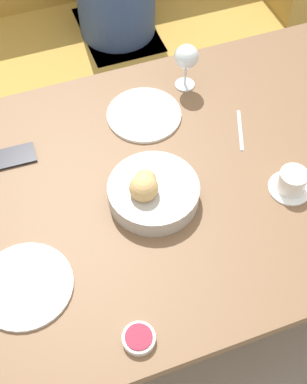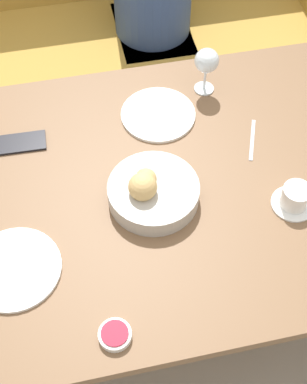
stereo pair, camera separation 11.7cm
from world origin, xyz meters
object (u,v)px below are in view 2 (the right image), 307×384
coffee_cup (295,198)px  jam_bowl_berry (115,335)px  cell_phone (20,143)px  plate_far_center (158,114)px  fork_silver (252,140)px  wine_glass (207,62)px  seated_person (153,16)px  bread_basket (152,191)px  plate_near_left (14,269)px  couch (122,32)px

coffee_cup → jam_bowl_berry: coffee_cup is taller
cell_phone → plate_far_center: bearing=3.6°
fork_silver → plate_far_center: bearing=148.3°
jam_bowl_berry → fork_silver: size_ratio=0.51×
wine_glass → jam_bowl_berry: (-0.42, -0.75, -0.10)m
seated_person → jam_bowl_berry: bearing=-105.4°
bread_basket → coffee_cup: (0.37, -0.10, -0.00)m
fork_silver → coffee_cup: bearing=-81.9°
bread_basket → plate_near_left: bearing=-159.8°
jam_bowl_berry → couch: bearing=79.9°
seated_person → fork_silver: (0.11, -0.91, 0.20)m
couch → seated_person: bearing=-53.7°
wine_glass → cell_phone: size_ratio=1.02×
couch → cell_phone: 1.11m
wine_glass → fork_silver: size_ratio=1.01×
plate_near_left → plate_far_center: bearing=43.6°
plate_near_left → fork_silver: (0.72, 0.29, -0.00)m
couch → seated_person: size_ratio=1.61×
seated_person → wine_glass: 0.74m
fork_silver → bread_basket: bearing=-156.5°
fork_silver → wine_glass: bearing=109.3°
wine_glass → cell_phone: (-0.59, -0.11, -0.11)m
jam_bowl_berry → plate_far_center: bearing=69.6°
jam_bowl_berry → coffee_cup: bearing=26.3°
fork_silver → couch: bearing=101.8°
bread_basket → plate_far_center: bearing=74.5°
coffee_cup → cell_phone: (-0.71, 0.38, -0.03)m
plate_near_left → wine_glass: (0.64, 0.53, 0.11)m
cell_phone → plate_near_left: bearing=-95.8°
plate_near_left → coffee_cup: coffee_cup is taller
couch → bread_basket: size_ratio=7.55×
wine_glass → coffee_cup: wine_glass is taller
jam_bowl_berry → cell_phone: size_ratio=0.51×
plate_near_left → jam_bowl_berry: jam_bowl_berry is taller
seated_person → coffee_cup: (0.14, -1.16, 0.23)m
wine_glass → fork_silver: 0.28m
plate_near_left → cell_phone: (0.04, 0.42, -0.00)m
couch → wine_glass: (0.14, -0.83, 0.49)m
couch → bread_basket: couch is taller
seated_person → plate_far_center: bearing=-100.8°
couch → jam_bowl_berry: bearing=-100.1°
seated_person → fork_silver: 0.94m
couch → coffee_cup: bearing=-78.9°
plate_far_center → fork_silver: (0.25, -0.16, -0.00)m
bread_basket → fork_silver: bearing=23.5°
wine_glass → fork_silver: (0.08, -0.24, -0.11)m
bread_basket → coffee_cup: bearing=-14.9°
seated_person → coffee_cup: bearing=-82.9°
wine_glass → bread_basket: bearing=-123.2°
jam_bowl_berry → fork_silver: bearing=45.5°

